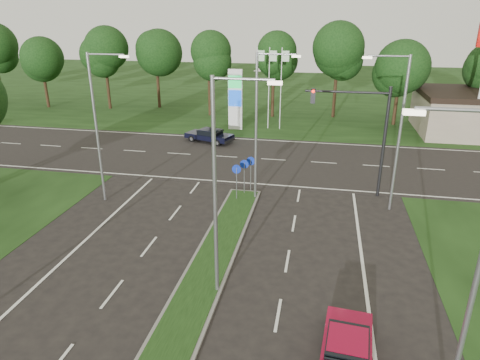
# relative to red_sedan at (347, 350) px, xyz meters

# --- Properties ---
(verge_far) EXTENTS (160.00, 50.00, 0.02)m
(verge_far) POSITION_rel_red_sedan_xyz_m (-6.00, 52.02, -0.58)
(verge_far) COLOR black
(verge_far) RESTS_ON ground
(cross_road) EXTENTS (160.00, 12.00, 0.02)m
(cross_road) POSITION_rel_red_sedan_xyz_m (-6.00, 21.02, -0.58)
(cross_road) COLOR black
(cross_road) RESTS_ON ground
(median_kerb) EXTENTS (2.00, 26.00, 0.12)m
(median_kerb) POSITION_rel_red_sedan_xyz_m (-6.00, 1.02, -0.52)
(median_kerb) COLOR slate
(median_kerb) RESTS_ON ground
(streetlight_median_near) EXTENTS (2.53, 0.22, 9.00)m
(streetlight_median_near) POSITION_rel_red_sedan_xyz_m (-5.00, 3.02, 4.50)
(streetlight_median_near) COLOR gray
(streetlight_median_near) RESTS_ON ground
(streetlight_median_far) EXTENTS (2.53, 0.22, 9.00)m
(streetlight_median_far) POSITION_rel_red_sedan_xyz_m (-5.00, 13.02, 4.50)
(streetlight_median_far) COLOR gray
(streetlight_median_far) RESTS_ON ground
(streetlight_left_far) EXTENTS (2.53, 0.22, 9.00)m
(streetlight_left_far) POSITION_rel_red_sedan_xyz_m (-14.30, 11.02, 4.50)
(streetlight_left_far) COLOR gray
(streetlight_left_far) RESTS_ON ground
(streetlight_right_far) EXTENTS (2.53, 0.22, 9.00)m
(streetlight_right_far) POSITION_rel_red_sedan_xyz_m (2.80, 13.02, 4.50)
(streetlight_right_far) COLOR gray
(streetlight_right_far) RESTS_ON ground
(streetlight_right_near) EXTENTS (2.53, 0.22, 9.00)m
(streetlight_right_near) POSITION_rel_red_sedan_xyz_m (2.80, -0.98, 4.50)
(streetlight_right_near) COLOR gray
(streetlight_right_near) RESTS_ON ground
(traffic_signal) EXTENTS (5.10, 0.42, 7.00)m
(traffic_signal) POSITION_rel_red_sedan_xyz_m (1.19, 15.02, 4.07)
(traffic_signal) COLOR black
(traffic_signal) RESTS_ON ground
(median_signs) EXTENTS (1.16, 1.76, 2.38)m
(median_signs) POSITION_rel_red_sedan_xyz_m (-6.00, 13.42, 1.13)
(median_signs) COLOR gray
(median_signs) RESTS_ON ground
(gas_pylon) EXTENTS (5.80, 1.26, 8.00)m
(gas_pylon) POSITION_rel_red_sedan_xyz_m (-9.79, 30.07, 2.61)
(gas_pylon) COLOR silver
(gas_pylon) RESTS_ON ground
(treeline_far) EXTENTS (6.00, 6.00, 9.90)m
(treeline_far) POSITION_rel_red_sedan_xyz_m (-5.90, 36.96, 6.25)
(treeline_far) COLOR black
(treeline_far) RESTS_ON ground
(red_sedan) EXTENTS (1.95, 4.07, 1.08)m
(red_sedan) POSITION_rel_red_sedan_xyz_m (0.00, 0.00, 0.00)
(red_sedan) COLOR maroon
(red_sedan) RESTS_ON ground
(navy_sedan) EXTENTS (4.68, 3.06, 1.19)m
(navy_sedan) POSITION_rel_red_sedan_xyz_m (-11.39, 25.02, 0.06)
(navy_sedan) COLOR black
(navy_sedan) RESTS_ON ground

